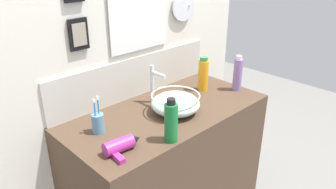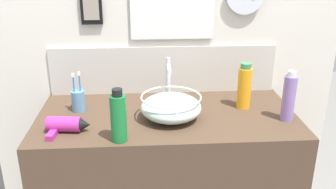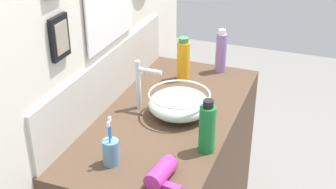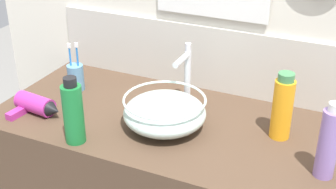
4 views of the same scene
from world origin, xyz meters
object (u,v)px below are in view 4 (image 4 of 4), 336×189
toothbrush_cup (76,77)px  lotion_bottle (329,143)px  spray_bottle (283,107)px  faucet (186,71)px  glass_bowl_sink (165,112)px  soap_dispenser (73,113)px  hair_drier (37,105)px

toothbrush_cup → lotion_bottle: bearing=-9.8°
toothbrush_cup → spray_bottle: (0.80, -0.01, 0.05)m
faucet → toothbrush_cup: 0.45m
spray_bottle → glass_bowl_sink: bearing=-163.7°
toothbrush_cup → soap_dispenser: (0.21, -0.31, 0.05)m
toothbrush_cup → lotion_bottle: (0.96, -0.17, 0.06)m
faucet → lotion_bottle: bearing=-23.6°
faucet → soap_dispenser: 0.44m
soap_dispenser → spray_bottle: bearing=27.0°
spray_bottle → lotion_bottle: bearing=-43.8°
glass_bowl_sink → faucet: 0.20m
soap_dispenser → hair_drier: bearing=157.8°
hair_drier → spray_bottle: size_ratio=0.84×
soap_dispenser → spray_bottle: (0.59, 0.30, 0.00)m
glass_bowl_sink → spray_bottle: 0.38m
soap_dispenser → toothbrush_cup: bearing=124.1°
hair_drier → glass_bowl_sink: bearing=12.5°
lotion_bottle → soap_dispenser: bearing=-169.1°
hair_drier → spray_bottle: (0.82, 0.21, 0.08)m
faucet → spray_bottle: bearing=-11.6°
glass_bowl_sink → toothbrush_cup: 0.45m
hair_drier → toothbrush_cup: toothbrush_cup is taller
faucet → glass_bowl_sink: bearing=-90.0°
faucet → soap_dispenser: faucet is taller
faucet → lotion_bottle: same height
glass_bowl_sink → soap_dispenser: bearing=-139.4°
lotion_bottle → soap_dispenser: (-0.75, -0.15, -0.01)m
soap_dispenser → faucet: bearing=59.0°
glass_bowl_sink → soap_dispenser: soap_dispenser is taller
lotion_bottle → spray_bottle: 0.22m
hair_drier → spray_bottle: 0.85m
lotion_bottle → glass_bowl_sink: bearing=174.8°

